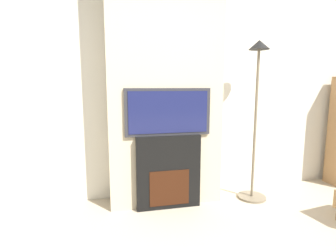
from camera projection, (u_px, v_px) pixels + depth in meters
wall_back at (161, 83)px, 3.06m from camera, size 6.00×0.06×2.70m
chimney_breast at (164, 83)px, 2.86m from camera, size 1.23×0.36×2.70m
fireplace at (168, 172)px, 2.83m from camera, size 0.69×0.15×0.80m
television at (168, 112)px, 2.73m from camera, size 0.91×0.07×0.49m
floor_lamp at (256, 104)px, 2.94m from camera, size 0.32×0.32×1.81m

